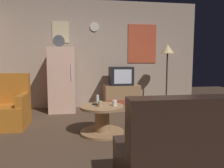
% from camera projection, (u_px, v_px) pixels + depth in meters
% --- Properties ---
extents(ground_plane, '(12.00, 12.00, 0.00)m').
position_uv_depth(ground_plane, '(114.00, 139.00, 3.24)').
color(ground_plane, '#4C3828').
extents(wall_with_art, '(5.20, 0.12, 2.72)m').
position_uv_depth(wall_with_art, '(99.00, 54.00, 5.50)').
color(wall_with_art, tan).
rests_on(wall_with_art, ground_plane).
extents(fridge, '(0.60, 0.62, 1.77)m').
position_uv_depth(fridge, '(62.00, 80.00, 4.97)').
color(fridge, beige).
rests_on(fridge, ground_plane).
extents(tv_stand, '(0.84, 0.53, 0.61)m').
position_uv_depth(tv_stand, '(122.00, 97.00, 5.21)').
color(tv_stand, '#9E754C').
rests_on(tv_stand, ground_plane).
extents(crt_tv, '(0.54, 0.51, 0.44)m').
position_uv_depth(crt_tv, '(121.00, 76.00, 5.15)').
color(crt_tv, black).
rests_on(crt_tv, tv_stand).
extents(standing_lamp, '(0.32, 0.32, 1.59)m').
position_uv_depth(standing_lamp, '(167.00, 54.00, 5.13)').
color(standing_lamp, '#332D28').
rests_on(standing_lamp, ground_plane).
extents(coffee_table, '(0.72, 0.72, 0.46)m').
position_uv_depth(coffee_table, '(102.00, 120.00, 3.48)').
color(coffee_table, '#9E754C').
rests_on(coffee_table, ground_plane).
extents(wine_glass, '(0.05, 0.05, 0.15)m').
position_uv_depth(wine_glass, '(97.00, 99.00, 3.62)').
color(wine_glass, silver).
rests_on(wine_glass, coffee_table).
extents(mug_ceramic_white, '(0.08, 0.08, 0.09)m').
position_uv_depth(mug_ceramic_white, '(115.00, 103.00, 3.45)').
color(mug_ceramic_white, silver).
rests_on(mug_ceramic_white, coffee_table).
extents(mug_ceramic_tan, '(0.08, 0.08, 0.09)m').
position_uv_depth(mug_ceramic_tan, '(100.00, 104.00, 3.39)').
color(mug_ceramic_tan, tan).
rests_on(mug_ceramic_tan, coffee_table).
extents(remote_control, '(0.15, 0.06, 0.02)m').
position_uv_depth(remote_control, '(97.00, 104.00, 3.52)').
color(remote_control, black).
rests_on(remote_control, coffee_table).
extents(armchair, '(0.68, 0.68, 0.96)m').
position_uv_depth(armchair, '(8.00, 108.00, 3.83)').
color(armchair, '#B2661E').
rests_on(armchair, ground_plane).
extents(couch, '(1.70, 0.80, 0.92)m').
position_uv_depth(couch, '(214.00, 158.00, 1.92)').
color(couch, black).
rests_on(couch, ground_plane).
extents(book_stack, '(0.21, 0.18, 0.08)m').
position_uv_depth(book_stack, '(146.00, 108.00, 5.23)').
color(book_stack, '#B67644').
rests_on(book_stack, ground_plane).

